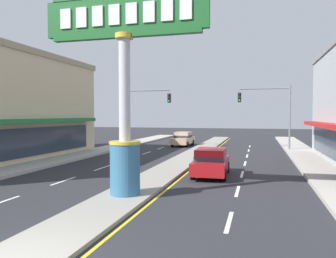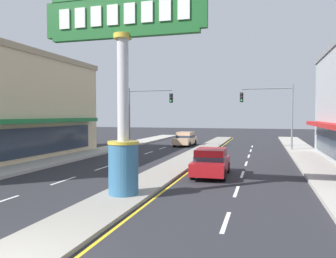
% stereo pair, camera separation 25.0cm
% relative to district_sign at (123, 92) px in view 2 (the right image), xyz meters
% --- Properties ---
extents(median_strip, '(2.15, 52.00, 0.14)m').
position_rel_district_sign_xyz_m(median_strip, '(0.00, 11.19, -4.26)').
color(median_strip, gray).
rests_on(median_strip, ground).
extents(sidewalk_left, '(2.58, 60.00, 0.18)m').
position_rel_district_sign_xyz_m(sidewalk_left, '(-8.97, 9.19, -4.24)').
color(sidewalk_left, '#ADA89E').
rests_on(sidewalk_left, ground).
extents(sidewalk_right, '(2.58, 60.00, 0.18)m').
position_rel_district_sign_xyz_m(sidewalk_right, '(8.97, 9.19, -4.24)').
color(sidewalk_right, '#ADA89E').
rests_on(sidewalk_right, ground).
extents(lane_markings, '(8.89, 52.00, 0.01)m').
position_rel_district_sign_xyz_m(lane_markings, '(0.00, 9.84, -4.33)').
color(lane_markings, silver).
rests_on(lane_markings, ground).
extents(district_sign, '(6.88, 1.28, 8.14)m').
position_rel_district_sign_xyz_m(district_sign, '(0.00, 0.00, 0.00)').
color(district_sign, '#33668C').
rests_on(district_sign, median_strip).
extents(traffic_light_left_side, '(4.86, 0.46, 6.20)m').
position_rel_district_sign_xyz_m(traffic_light_left_side, '(-6.31, 20.05, -0.09)').
color(traffic_light_left_side, slate).
rests_on(traffic_light_left_side, ground).
extents(traffic_light_right_side, '(4.86, 0.46, 6.20)m').
position_rel_district_sign_xyz_m(traffic_light_right_side, '(6.31, 20.52, -0.09)').
color(traffic_light_right_side, slate).
rests_on(traffic_light_right_side, ground).
extents(sedan_far_right_lane, '(1.93, 4.35, 1.53)m').
position_rel_district_sign_xyz_m(sedan_far_right_lane, '(2.73, 5.78, -3.54)').
color(sedan_far_right_lane, maroon).
rests_on(sedan_far_right_lane, ground).
extents(sedan_near_left_lane, '(1.95, 4.36, 1.53)m').
position_rel_district_sign_xyz_m(sedan_near_left_lane, '(-2.72, 23.05, -3.54)').
color(sedan_near_left_lane, tan).
rests_on(sedan_near_left_lane, ground).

